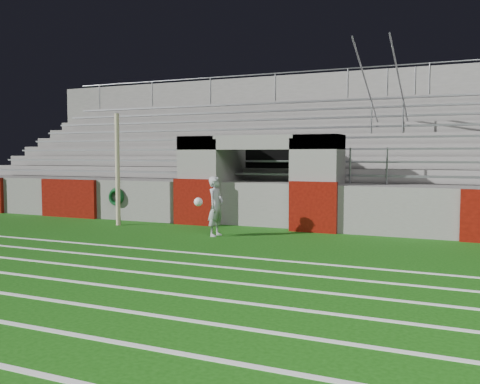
% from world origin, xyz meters
% --- Properties ---
extents(ground, '(90.00, 90.00, 0.00)m').
position_xyz_m(ground, '(0.00, 0.00, 0.00)').
color(ground, '#134A0C').
rests_on(ground, ground).
extents(field_post, '(0.13, 0.13, 3.24)m').
position_xyz_m(field_post, '(-3.79, 2.00, 1.62)').
color(field_post, '#BFAF8E').
rests_on(field_post, ground).
extents(field_markings, '(28.00, 8.09, 0.01)m').
position_xyz_m(field_markings, '(0.00, -5.00, 0.01)').
color(field_markings, white).
rests_on(field_markings, ground).
extents(stadium_structure, '(26.00, 8.48, 5.42)m').
position_xyz_m(stadium_structure, '(0.00, 7.97, 1.49)').
color(stadium_structure, slate).
rests_on(stadium_structure, ground).
extents(goalkeeper_with_ball, '(0.65, 0.66, 1.51)m').
position_xyz_m(goalkeeper_with_ball, '(-0.26, 1.30, 0.76)').
color(goalkeeper_with_ball, '#A2A5AC').
rests_on(goalkeeper_with_ball, ground).
extents(hose_coil, '(0.55, 0.15, 0.57)m').
position_xyz_m(hose_coil, '(-4.57, 2.93, 0.74)').
color(hose_coil, '#0C4017').
rests_on(hose_coil, ground).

